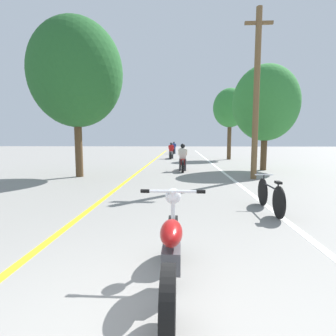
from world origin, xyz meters
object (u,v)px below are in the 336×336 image
at_px(roadside_tree_right_near, 266,103).
at_px(roadside_tree_left, 76,73).
at_px(roadside_tree_right_far, 230,108).
at_px(motorcycle_rider_lead, 183,161).
at_px(motorcycle_foreground, 171,250).
at_px(bicycle_parked, 270,196).
at_px(motorcycle_rider_far, 174,149).
at_px(motorcycle_rider_mid, 171,153).
at_px(utility_pole, 256,93).

bearing_deg(roadside_tree_right_near, roadside_tree_left, -161.76).
xyz_separation_m(roadside_tree_right_far, motorcycle_rider_lead, (-3.85, -8.11, -3.59)).
distance_m(motorcycle_foreground, bicycle_parked, 3.83).
relative_size(roadside_tree_left, bicycle_parked, 3.81).
bearing_deg(roadside_tree_right_near, motorcycle_foreground, -111.57).
bearing_deg(motorcycle_rider_lead, motorcycle_rider_far, 93.05).
bearing_deg(motorcycle_rider_mid, motorcycle_rider_lead, -84.01).
height_order(utility_pole, bicycle_parked, utility_pole).
bearing_deg(roadside_tree_left, motorcycle_rider_far, 78.82).
distance_m(roadside_tree_right_far, motorcycle_foreground, 19.73).
height_order(utility_pole, roadside_tree_right_near, utility_pole).
height_order(roadside_tree_left, motorcycle_rider_far, roadside_tree_left).
xyz_separation_m(motorcycle_foreground, motorcycle_rider_mid, (-0.71, 19.54, 0.09)).
distance_m(roadside_tree_left, motorcycle_rider_mid, 12.26).
xyz_separation_m(motorcycle_rider_lead, bicycle_parked, (1.93, -7.66, -0.17)).
bearing_deg(motorcycle_foreground, motorcycle_rider_far, 91.41).
distance_m(motorcycle_foreground, motorcycle_rider_far, 27.15).
bearing_deg(bicycle_parked, motorcycle_rider_mid, 99.85).
xyz_separation_m(roadside_tree_right_near, roadside_tree_left, (-8.87, -2.92, 0.90)).
height_order(roadside_tree_right_far, bicycle_parked, roadside_tree_right_far).
relative_size(utility_pole, bicycle_parked, 3.86).
relative_size(roadside_tree_right_near, motorcycle_rider_far, 2.78).
xyz_separation_m(roadside_tree_left, motorcycle_rider_mid, (3.64, 11.05, -3.89)).
xyz_separation_m(roadside_tree_right_near, motorcycle_rider_lead, (-4.31, -0.58, -2.97)).
bearing_deg(utility_pole, motorcycle_rider_lead, 138.12).
bearing_deg(motorcycle_rider_mid, roadside_tree_left, -108.25).
xyz_separation_m(roadside_tree_right_far, roadside_tree_left, (-8.41, -10.46, 0.28)).
bearing_deg(utility_pole, roadside_tree_right_far, 85.11).
bearing_deg(motorcycle_foreground, motorcycle_rider_lead, 88.94).
bearing_deg(motorcycle_rider_mid, utility_pole, -71.25).
bearing_deg(utility_pole, motorcycle_foreground, -110.88).
height_order(motorcycle_foreground, motorcycle_rider_far, motorcycle_rider_far).
distance_m(roadside_tree_left, motorcycle_foreground, 10.34).
distance_m(motorcycle_rider_lead, bicycle_parked, 7.90).
distance_m(roadside_tree_right_far, motorcycle_rider_far, 10.12).
bearing_deg(motorcycle_rider_mid, roadside_tree_right_far, -6.99).
xyz_separation_m(roadside_tree_right_far, bicycle_parked, (-1.92, -15.77, -3.76)).
xyz_separation_m(motorcycle_foreground, motorcycle_rider_far, (-0.67, 27.14, 0.09)).
xyz_separation_m(roadside_tree_right_near, bicycle_parked, (-2.38, -8.24, -3.14)).
bearing_deg(motorcycle_foreground, roadside_tree_right_far, 77.93).
relative_size(motorcycle_foreground, motorcycle_rider_mid, 1.01).
xyz_separation_m(roadside_tree_right_near, motorcycle_foreground, (-4.51, -11.42, -3.08)).
bearing_deg(roadside_tree_left, motorcycle_rider_lead, 27.26).
distance_m(utility_pole, motorcycle_foreground, 9.30).
bearing_deg(motorcycle_rider_far, motorcycle_foreground, -88.59).
height_order(roadside_tree_right_near, motorcycle_rider_mid, roadside_tree_right_near).
relative_size(roadside_tree_right_far, motorcycle_foreground, 2.85).
relative_size(utility_pole, motorcycle_rider_lead, 3.38).
relative_size(roadside_tree_left, motorcycle_rider_far, 3.39).
height_order(utility_pole, roadside_tree_right_far, utility_pole).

